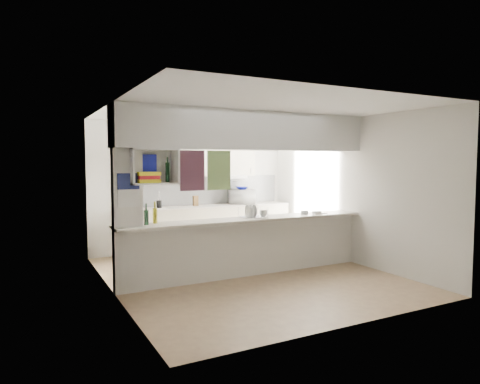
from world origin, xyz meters
TOP-DOWN VIEW (x-y plane):
  - floor at (0.00, 0.00)m, footprint 4.80×4.80m
  - ceiling at (0.00, 0.00)m, footprint 4.80×4.80m
  - wall_back at (0.00, 2.40)m, footprint 4.20×0.00m
  - wall_left at (-2.10, 0.00)m, footprint 0.00×4.80m
  - wall_right at (2.10, 0.00)m, footprint 0.00×4.80m
  - servery_partition at (-0.17, 0.00)m, footprint 4.20×0.50m
  - cubby_shelf at (-1.57, -0.06)m, footprint 0.65×0.35m
  - kitchen_run at (0.16, 2.14)m, footprint 3.60×0.63m
  - microwave at (1.02, 2.14)m, footprint 0.63×0.51m
  - bowl at (1.03, 2.14)m, footprint 0.24×0.24m
  - dish_rack at (0.11, 0.04)m, footprint 0.41×0.31m
  - cup at (0.26, -0.05)m, footprint 0.15×0.15m
  - wine_bottles at (-1.55, 0.08)m, footprint 0.22×0.15m
  - plastic_tubs at (1.20, -0.03)m, footprint 0.49×0.21m
  - utensil_jar at (-0.79, 2.15)m, footprint 0.10×0.10m
  - knife_block at (-0.02, 2.18)m, footprint 0.11×0.09m

SIDE VIEW (x-z plane):
  - floor at x=0.00m, z-range 0.00..0.00m
  - kitchen_run at x=0.16m, z-range -0.29..1.95m
  - plastic_tubs at x=1.20m, z-range 0.92..0.98m
  - cup at x=0.26m, z-range 0.94..1.04m
  - utensil_jar at x=-0.79m, z-range 0.92..1.06m
  - dish_rack at x=0.11m, z-range 0.90..1.11m
  - knife_block at x=-0.02m, z-range 0.92..1.12m
  - wine_bottles at x=-1.55m, z-range 0.88..1.20m
  - microwave at x=1.02m, z-range 0.92..1.22m
  - bowl at x=1.03m, z-range 1.22..1.28m
  - wall_back at x=0.00m, z-range -0.80..3.40m
  - wall_left at x=-2.10m, z-range -1.10..3.70m
  - wall_right at x=2.10m, z-range -1.10..3.70m
  - servery_partition at x=-0.17m, z-range 0.36..2.96m
  - cubby_shelf at x=-1.57m, z-range 1.46..1.96m
  - ceiling at x=0.00m, z-range 2.60..2.60m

